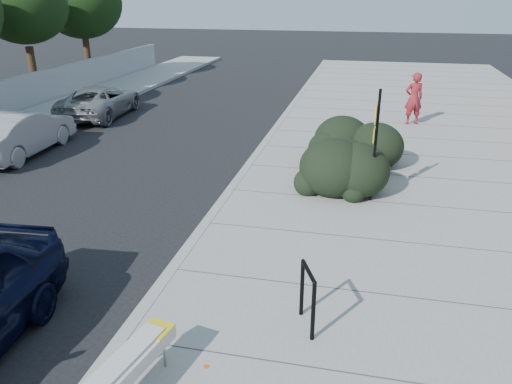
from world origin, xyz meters
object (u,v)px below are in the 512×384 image
Objects in this scene: sign_post at (375,139)px; suv_silver at (100,101)px; bench at (121,371)px; bike_rack at (308,293)px; pedestrian at (414,99)px; wagon_silver at (20,133)px.

suv_silver is (-10.98, 7.07, -1.03)m from sign_post.
sign_post reaches higher than bench.
bike_rack reaches higher than bench.
pedestrian is (12.42, 0.86, 0.48)m from suv_silver.
bike_rack is 0.37× the size of sign_post.
bench is 7.79m from sign_post.
wagon_silver is at bearing 142.95° from bench.
sign_post is 0.59× the size of suv_silver.
pedestrian reaches higher than bike_rack.
wagon_silver is at bearing 7.07° from pedestrian.
bike_rack is at bearing -94.92° from sign_post.
wagon_silver reaches higher than bike_rack.
bench is 0.41× the size of suv_silver.
bench is at bearing 128.47° from wagon_silver.
sign_post reaches higher than wagon_silver.
bike_rack is at bearing 141.75° from wagon_silver.
pedestrian is (2.32, 13.14, 0.37)m from bike_rack.
pedestrian reaches higher than bench.
wagon_silver is 2.20× the size of pedestrian.
wagon_silver is (-7.94, 8.95, 0.10)m from bench.
sign_post is 0.63× the size of wagon_silver.
bench is at bearing -107.32° from sign_post.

